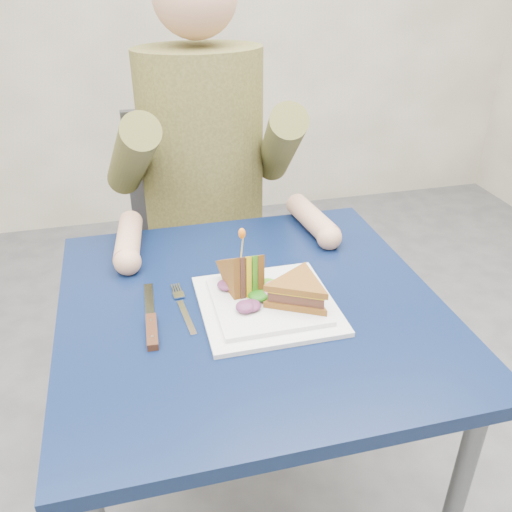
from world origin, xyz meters
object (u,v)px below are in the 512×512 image
object	(u,v)px
table	(251,334)
chair	(202,237)
diner	(202,132)
sandwich_upright	(242,275)
sandwich_flat	(298,291)
knife	(151,326)
plate	(267,303)
fork	(184,309)

from	to	relation	value
table	chair	world-z (taller)	chair
diner	sandwich_upright	bearing A→B (deg)	-91.32
sandwich_flat	knife	bearing A→B (deg)	177.52
diner	sandwich_upright	world-z (taller)	diner
plate	sandwich_upright	xyz separation A→B (m)	(-0.04, 0.04, 0.05)
sandwich_flat	fork	bearing A→B (deg)	165.79
chair	fork	distance (m)	0.70
table	diner	distance (m)	0.61
chair	table	bearing A→B (deg)	-90.00
knife	sandwich_upright	bearing A→B (deg)	17.12
fork	diner	bearing A→B (deg)	76.20
table	sandwich_upright	world-z (taller)	sandwich_upright
table	plate	world-z (taller)	plate
sandwich_upright	knife	distance (m)	0.20
chair	fork	xyz separation A→B (m)	(-0.13, -0.66, 0.19)
fork	sandwich_flat	bearing A→B (deg)	-14.21
knife	diner	bearing A→B (deg)	71.28
fork	knife	xyz separation A→B (m)	(-0.07, -0.04, 0.00)
sandwich_upright	table	bearing A→B (deg)	-60.21
chair	knife	size ratio (longest dim) A/B	4.20
chair	plate	xyz separation A→B (m)	(0.03, -0.69, 0.20)
chair	sandwich_flat	size ratio (longest dim) A/B	4.87
chair	knife	bearing A→B (deg)	-105.89
sandwich_flat	chair	bearing A→B (deg)	96.51
fork	knife	world-z (taller)	knife
chair	sandwich_upright	xyz separation A→B (m)	(-0.01, -0.64, 0.24)
sandwich_upright	plate	bearing A→B (deg)	-49.20
chair	fork	world-z (taller)	chair
table	chair	xyz separation A→B (m)	(0.00, 0.67, -0.11)
diner	fork	size ratio (longest dim) A/B	4.15
sandwich_flat	knife	distance (m)	0.28
table	plate	distance (m)	0.10
sandwich_flat	knife	size ratio (longest dim) A/B	0.86
diner	fork	world-z (taller)	diner
sandwich_upright	diner	bearing A→B (deg)	88.68
chair	plate	distance (m)	0.72
diner	plate	bearing A→B (deg)	-87.37
diner	knife	distance (m)	0.65
sandwich_flat	sandwich_upright	bearing A→B (deg)	143.28
chair	sandwich_upright	bearing A→B (deg)	-91.09
diner	plate	distance (m)	0.60
sandwich_flat	plate	bearing A→B (deg)	155.56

